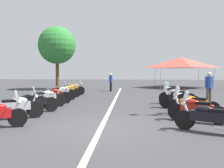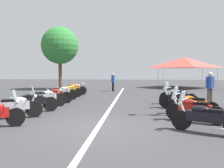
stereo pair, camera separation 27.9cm
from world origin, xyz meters
The scene contains 18 objects.
ground_plane centered at (0.00, 0.00, 0.00)m, with size 80.00×80.00×0.00m, color #38383A.
lane_centre_stripe centered at (5.31, 0.00, 0.00)m, with size 22.94×0.16×0.01m, color beige.
motorcycle_left_row_1 centered at (1.12, 3.33, 0.47)m, with size 1.11×1.87×1.21m.
motorcycle_left_row_2 centered at (2.47, 3.22, 0.46)m, with size 1.14×1.95×1.01m.
motorcycle_left_row_3 centered at (3.94, 3.30, 0.47)m, with size 1.23×1.96×1.02m.
motorcycle_left_row_4 centered at (5.24, 3.31, 0.47)m, with size 0.97×2.07×1.21m.
motorcycle_left_row_5 centered at (6.79, 3.34, 0.46)m, with size 0.94×1.93×1.01m.
motorcycle_left_row_6 centered at (8.27, 3.37, 0.45)m, with size 0.97×1.93×0.99m.
motorcycle_left_row_7 centered at (9.73, 3.42, 0.47)m, with size 0.97×2.04×1.21m.
motorcycle_right_row_0 centered at (-0.34, -3.23, 0.46)m, with size 1.16×1.90×1.19m.
motorcycle_right_row_1 centered at (1.14, -3.25, 0.46)m, with size 1.13×1.90×1.20m.
motorcycle_right_row_2 centered at (2.41, -3.48, 0.46)m, with size 1.02×1.93×1.19m.
motorcycle_right_row_3 centered at (3.96, -3.25, 0.48)m, with size 1.13×1.83×1.23m.
motorcycle_right_row_4 centered at (5.35, -3.41, 0.47)m, with size 1.09×1.86×1.21m.
bystander_0 centered at (5.61, -5.16, 1.03)m, with size 0.32×0.50×1.74m.
bystander_1 centered at (13.26, 0.73, 0.94)m, with size 0.50×0.32×1.61m.
roadside_tree_0 centered at (14.86, 6.01, 4.21)m, with size 3.55×3.55×6.00m.
event_tent centered at (17.99, -6.36, 2.65)m, with size 5.55×5.55×3.20m.
Camera 1 is at (-7.37, -0.90, 1.83)m, focal length 37.90 mm.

